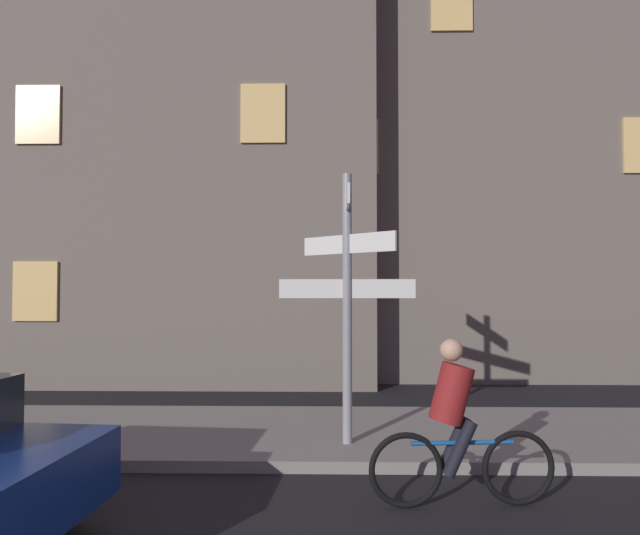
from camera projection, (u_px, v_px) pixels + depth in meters
name	position (u px, v px, depth m)	size (l,w,h in m)	color
sidewalk_kerb	(256.00, 434.00, 7.79)	(40.00, 2.88, 0.14)	gray
signpost	(347.00, 283.00, 7.15)	(1.73, 1.36, 3.40)	gray
cyclist	(457.00, 428.00, 5.43)	(1.82, 0.35, 1.61)	black
building_left_block	(120.00, 116.00, 15.89)	(13.75, 8.81, 13.76)	#6B6056
building_right_block	(502.00, 22.00, 15.39)	(10.24, 6.32, 18.59)	#6B6056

